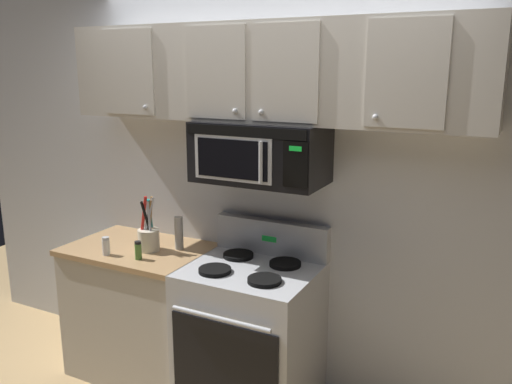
{
  "coord_description": "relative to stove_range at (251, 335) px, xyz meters",
  "views": [
    {
      "loc": [
        1.35,
        -2.15,
        2.06
      ],
      "look_at": [
        0.0,
        0.49,
        1.35
      ],
      "focal_mm": 36.94,
      "sensor_mm": 36.0,
      "label": 1
    }
  ],
  "objects": [
    {
      "name": "counter_segment",
      "position": [
        -0.84,
        0.01,
        -0.02
      ],
      "size": [
        0.93,
        0.65,
        0.9
      ],
      "color": "#BCB7AD",
      "rests_on": "ground_plane"
    },
    {
      "name": "back_wall",
      "position": [
        0.0,
        0.37,
        0.88
      ],
      "size": [
        5.2,
        0.1,
        2.7
      ],
      "primitive_type": "cube",
      "color": "silver",
      "rests_on": "ground_plane"
    },
    {
      "name": "salt_shaker",
      "position": [
        -0.92,
        -0.21,
        0.49
      ],
      "size": [
        0.05,
        0.05,
        0.12
      ],
      "color": "white",
      "rests_on": "counter_segment"
    },
    {
      "name": "upper_cabinets",
      "position": [
        -0.0,
        0.15,
        1.56
      ],
      "size": [
        2.5,
        0.36,
        0.55
      ],
      "color": "#BCB7AD"
    },
    {
      "name": "over_range_microwave",
      "position": [
        -0.0,
        0.12,
        1.11
      ],
      "size": [
        0.76,
        0.43,
        0.35
      ],
      "color": "black"
    },
    {
      "name": "stove_range",
      "position": [
        0.0,
        0.0,
        0.0
      ],
      "size": [
        0.76,
        0.69,
        1.12
      ],
      "color": "#B7BABF",
      "rests_on": "ground_plane"
    },
    {
      "name": "pepper_mill",
      "position": [
        -0.57,
        0.09,
        0.54
      ],
      "size": [
        0.05,
        0.05,
        0.22
      ],
      "primitive_type": "cylinder",
      "color": "#B7B2A8",
      "rests_on": "counter_segment"
    },
    {
      "name": "spice_jar",
      "position": [
        -0.69,
        -0.18,
        0.49
      ],
      "size": [
        0.04,
        0.04,
        0.12
      ],
      "color": "#4C7F33",
      "rests_on": "counter_segment"
    },
    {
      "name": "utensil_crock_cream",
      "position": [
        -0.73,
        -0.02,
        0.53
      ],
      "size": [
        0.14,
        0.14,
        0.36
      ],
      "color": "beige",
      "rests_on": "counter_segment"
    }
  ]
}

